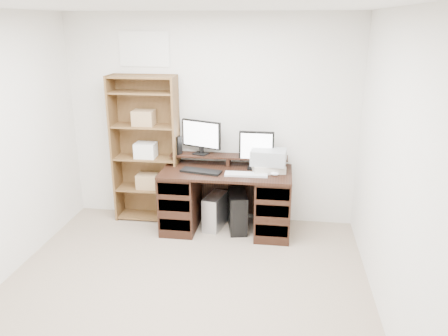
% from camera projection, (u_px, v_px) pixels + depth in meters
% --- Properties ---
extents(room, '(3.54, 4.04, 2.54)m').
position_uv_depth(room, '(168.00, 176.00, 3.38)').
color(room, gray).
rests_on(room, ground).
extents(desk, '(1.50, 0.70, 0.75)m').
position_uv_depth(desk, '(226.00, 199.00, 5.16)').
color(desk, black).
rests_on(desk, ground).
extents(riser_shelf, '(1.40, 0.22, 0.12)m').
position_uv_depth(riser_shelf, '(229.00, 157.00, 5.21)').
color(riser_shelf, black).
rests_on(riser_shelf, desk).
extents(monitor_wide, '(0.49, 0.22, 0.41)m').
position_uv_depth(monitor_wide, '(201.00, 135.00, 5.19)').
color(monitor_wide, black).
rests_on(monitor_wide, riser_shelf).
extents(monitor_small, '(0.40, 0.15, 0.44)m').
position_uv_depth(monitor_small, '(256.00, 148.00, 5.05)').
color(monitor_small, black).
rests_on(monitor_small, desk).
extents(speaker, '(0.11, 0.11, 0.22)m').
position_uv_depth(speaker, '(177.00, 145.00, 5.23)').
color(speaker, black).
rests_on(speaker, riser_shelf).
extents(keyboard_black, '(0.49, 0.25, 0.03)m').
position_uv_depth(keyboard_black, '(201.00, 171.00, 4.98)').
color(keyboard_black, black).
rests_on(keyboard_black, desk).
extents(keyboard_white, '(0.48, 0.16, 0.02)m').
position_uv_depth(keyboard_white, '(246.00, 174.00, 4.88)').
color(keyboard_white, silver).
rests_on(keyboard_white, desk).
extents(mouse, '(0.11, 0.09, 0.04)m').
position_uv_depth(mouse, '(275.00, 174.00, 4.88)').
color(mouse, white).
rests_on(mouse, desk).
extents(printer, '(0.41, 0.34, 0.09)m').
position_uv_depth(printer, '(268.00, 168.00, 5.00)').
color(printer, beige).
rests_on(printer, desk).
extents(basket, '(0.41, 0.31, 0.17)m').
position_uv_depth(basket, '(269.00, 157.00, 4.96)').
color(basket, '#999FA4').
rests_on(basket, printer).
extents(tower_silver, '(0.27, 0.44, 0.41)m').
position_uv_depth(tower_silver, '(215.00, 211.00, 5.28)').
color(tower_silver, '#B0B3B7').
rests_on(tower_silver, ground).
extents(tower_black, '(0.29, 0.50, 0.47)m').
position_uv_depth(tower_black, '(238.00, 211.00, 5.22)').
color(tower_black, black).
rests_on(tower_black, ground).
extents(bookshelf, '(0.80, 0.30, 1.80)m').
position_uv_depth(bookshelf, '(146.00, 148.00, 5.32)').
color(bookshelf, brown).
rests_on(bookshelf, ground).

